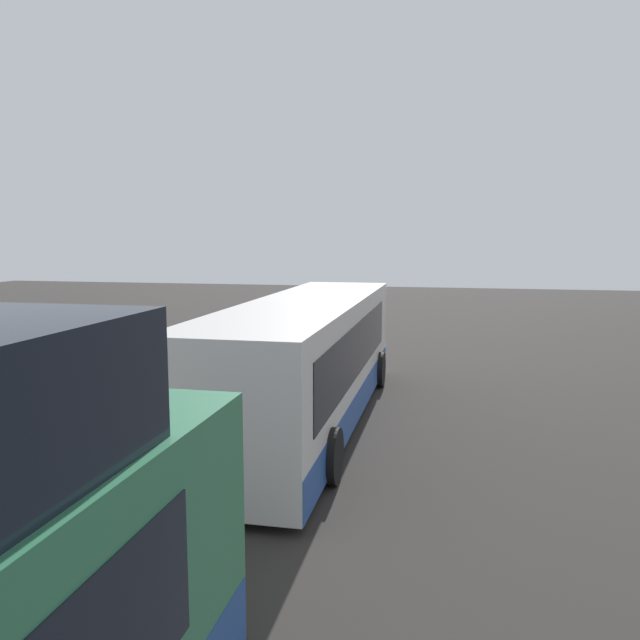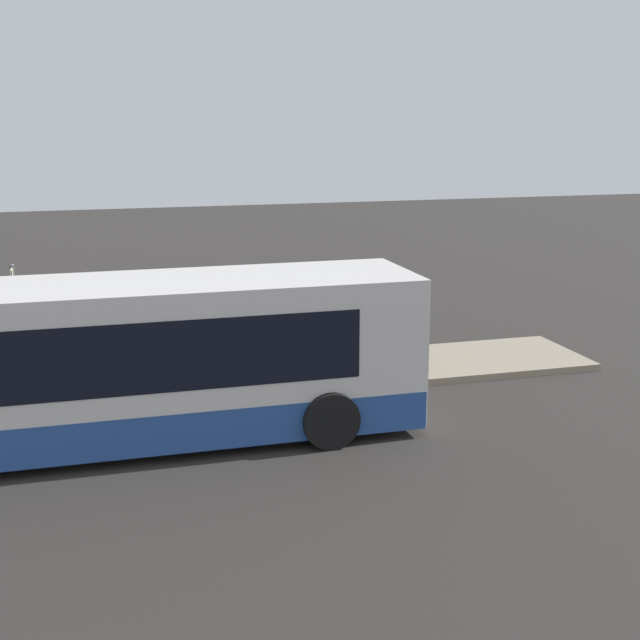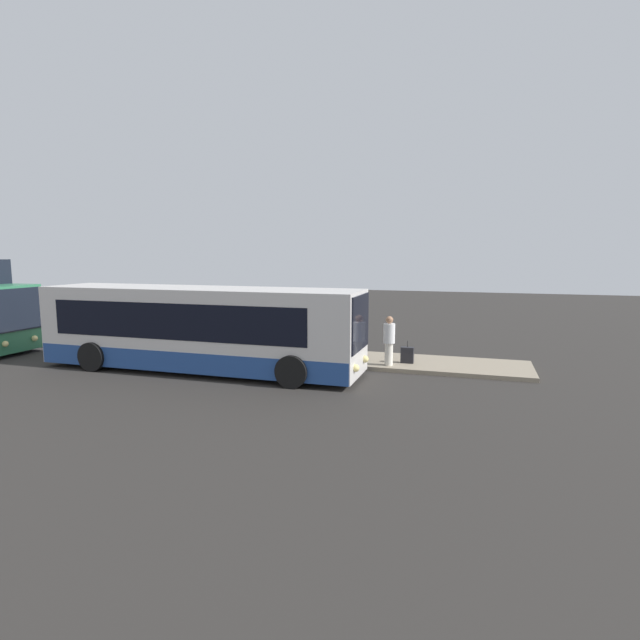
{
  "view_description": "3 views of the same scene",
  "coord_description": "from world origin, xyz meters",
  "px_view_note": "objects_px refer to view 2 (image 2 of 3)",
  "views": [
    {
      "loc": [
        -15.27,
        -3.29,
        4.38
      ],
      "look_at": [
        3.0,
        0.57,
        1.89
      ],
      "focal_mm": 35.0,
      "sensor_mm": 36.0,
      "label": 1
    },
    {
      "loc": [
        -1.61,
        -15.46,
        5.82
      ],
      "look_at": [
        3.0,
        0.57,
        1.89
      ],
      "focal_mm": 50.0,
      "sensor_mm": 36.0,
      "label": 2
    },
    {
      "loc": [
        7.95,
        -15.23,
        4.11
      ],
      "look_at": [
        3.0,
        0.57,
        1.89
      ],
      "focal_mm": 28.0,
      "sensor_mm": 36.0,
      "label": 3
    }
  ],
  "objects_px": {
    "suitcase": "(408,354)",
    "passenger_with_bags": "(394,334)",
    "bus_lead": "(94,367)",
    "passenger_waiting": "(108,334)",
    "sign_post": "(15,307)",
    "passenger_boarding": "(279,330)"
  },
  "relations": [
    {
      "from": "passenger_boarding",
      "to": "suitcase",
      "type": "relative_size",
      "value": 1.99
    },
    {
      "from": "passenger_boarding",
      "to": "suitcase",
      "type": "bearing_deg",
      "value": -79.5
    },
    {
      "from": "passenger_boarding",
      "to": "sign_post",
      "type": "xyz_separation_m",
      "value": [
        -5.58,
        0.42,
        0.79
      ]
    },
    {
      "from": "passenger_boarding",
      "to": "suitcase",
      "type": "xyz_separation_m",
      "value": [
        2.82,
        -0.77,
        -0.57
      ]
    },
    {
      "from": "passenger_waiting",
      "to": "sign_post",
      "type": "bearing_deg",
      "value": -121.91
    },
    {
      "from": "bus_lead",
      "to": "sign_post",
      "type": "xyz_separation_m",
      "value": [
        -1.44,
        3.87,
        0.35
      ]
    },
    {
      "from": "bus_lead",
      "to": "passenger_boarding",
      "type": "relative_size",
      "value": 7.14
    },
    {
      "from": "passenger_boarding",
      "to": "passenger_with_bags",
      "type": "relative_size",
      "value": 0.93
    },
    {
      "from": "suitcase",
      "to": "sign_post",
      "type": "distance_m",
      "value": 8.59
    },
    {
      "from": "bus_lead",
      "to": "suitcase",
      "type": "xyz_separation_m",
      "value": [
        6.96,
        2.68,
        -1.01
      ]
    },
    {
      "from": "passenger_with_bags",
      "to": "suitcase",
      "type": "distance_m",
      "value": 1.05
    },
    {
      "from": "passenger_with_bags",
      "to": "sign_post",
      "type": "distance_m",
      "value": 8.05
    },
    {
      "from": "suitcase",
      "to": "passenger_with_bags",
      "type": "bearing_deg",
      "value": -134.19
    },
    {
      "from": "bus_lead",
      "to": "passenger_waiting",
      "type": "distance_m",
      "value": 3.63
    },
    {
      "from": "bus_lead",
      "to": "sign_post",
      "type": "relative_size",
      "value": 4.59
    },
    {
      "from": "sign_post",
      "to": "passenger_with_bags",
      "type": "bearing_deg",
      "value": -12.84
    },
    {
      "from": "bus_lead",
      "to": "passenger_boarding",
      "type": "distance_m",
      "value": 5.41
    },
    {
      "from": "sign_post",
      "to": "suitcase",
      "type": "bearing_deg",
      "value": -8.07
    },
    {
      "from": "bus_lead",
      "to": "suitcase",
      "type": "relative_size",
      "value": 14.2
    },
    {
      "from": "passenger_waiting",
      "to": "suitcase",
      "type": "xyz_separation_m",
      "value": [
        6.54,
        -0.91,
        -0.71
      ]
    },
    {
      "from": "bus_lead",
      "to": "sign_post",
      "type": "height_order",
      "value": "bus_lead"
    },
    {
      "from": "bus_lead",
      "to": "passenger_with_bags",
      "type": "bearing_deg",
      "value": 18.13
    }
  ]
}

